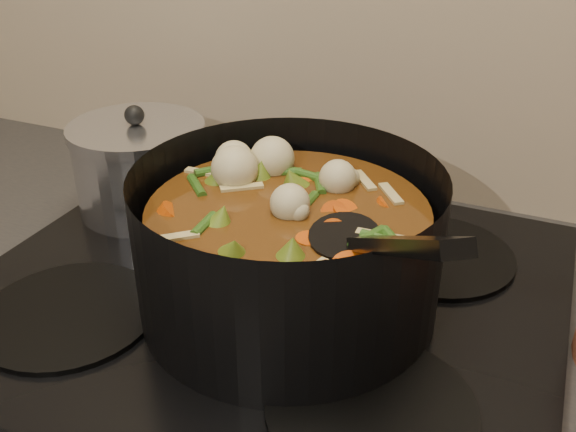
% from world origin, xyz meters
% --- Properties ---
extents(stovetop, '(0.62, 0.54, 0.03)m').
position_xyz_m(stovetop, '(0.00, 1.93, 0.92)').
color(stovetop, black).
rests_on(stovetop, counter).
extents(stockpot, '(0.40, 0.40, 0.22)m').
position_xyz_m(stockpot, '(0.04, 1.91, 1.00)').
color(stockpot, black).
rests_on(stockpot, stovetop).
extents(saucepan, '(0.17, 0.17, 0.14)m').
position_xyz_m(saucepan, '(-0.22, 2.03, 0.99)').
color(saucepan, silver).
rests_on(saucepan, stovetop).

